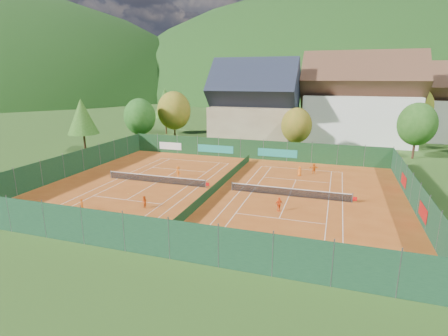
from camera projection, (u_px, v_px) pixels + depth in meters
ground at (219, 189)px, 39.93m from camera, size 600.00×600.00×0.00m
clay_pad at (219, 189)px, 39.93m from camera, size 40.00×32.00×0.01m
court_markings_left at (156, 183)px, 42.32m from camera, size 11.03×23.83×0.00m
court_markings_right at (289, 196)px, 37.53m from camera, size 11.03×23.83×0.00m
tennis_net_left at (157, 179)px, 42.14m from camera, size 13.30×0.10×1.02m
tennis_net_right at (291, 192)px, 37.36m from camera, size 13.30×0.10×1.02m
court_divider at (219, 185)px, 39.80m from camera, size 0.03×28.80×1.00m
fence_north at (249, 149)px, 54.40m from camera, size 40.00×0.10×3.00m
fence_south at (146, 236)px, 24.83m from camera, size 40.00×0.04×3.00m
fence_west at (74, 163)px, 45.52m from camera, size 0.04×32.00×3.00m
fence_east at (415, 194)px, 33.62m from camera, size 0.09×32.00×3.00m
chalet at (254, 108)px, 66.73m from camera, size 16.20×12.00×16.00m
hotel_block_a at (359, 104)px, 66.38m from camera, size 21.60×11.00×17.25m
hotel_block_b at (431, 107)px, 69.75m from camera, size 17.28×10.00×15.50m
tree_west_front at (140, 117)px, 63.53m from camera, size 5.72×5.72×8.69m
tree_west_mid at (174, 111)px, 67.68m from camera, size 6.44×6.44×9.78m
tree_west_back at (165, 103)px, 76.66m from camera, size 5.60×5.60×10.00m
tree_center at (296, 125)px, 57.17m from camera, size 5.01×5.01×7.60m
tree_east_front at (417, 124)px, 53.46m from camera, size 5.72×5.72×8.69m
tree_west_side at (82, 116)px, 57.79m from camera, size 5.04×5.04×9.00m
tree_east_back at (413, 107)px, 67.24m from camera, size 7.15×7.15×10.86m
mountain_backdrop at (358, 150)px, 256.24m from camera, size 820.00×530.00×242.00m
ball_hopper at (299, 243)px, 25.84m from camera, size 0.34×0.34×0.80m
loose_ball_0 at (128, 194)px, 38.30m from camera, size 0.07×0.07×0.07m
loose_ball_1 at (230, 234)px, 28.49m from camera, size 0.07×0.07×0.07m
loose_ball_2 at (227, 186)px, 40.78m from camera, size 0.07×0.07×0.07m
loose_ball_3 at (204, 171)px, 47.63m from camera, size 0.07×0.07×0.07m
player_left_near at (82, 205)px, 33.10m from camera, size 0.49×0.34×1.30m
player_left_mid at (144, 202)px, 33.98m from camera, size 0.75×0.69×1.25m
player_left_far at (178, 172)px, 44.50m from camera, size 1.05×0.82×1.43m
player_right_near at (279, 204)px, 33.21m from camera, size 0.85×0.82×1.42m
player_right_far_a at (300, 171)px, 45.05m from camera, size 0.73×0.63×1.27m
player_right_far_b at (314, 168)px, 46.22m from camera, size 1.36×0.68×1.40m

